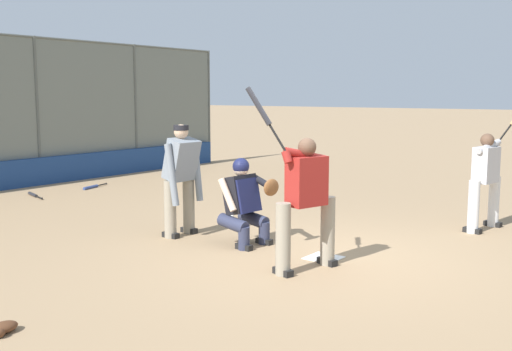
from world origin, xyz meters
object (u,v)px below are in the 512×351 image
Objects in this scene: batter_on_deck at (486,178)px; fielding_glove_on_dirt at (2,328)px; spare_bat_near_backstop at (34,195)px; spare_bat_third_base_side at (92,187)px; umpire_home at (181,176)px; baseball_loose at (232,217)px; batter_at_plate at (306,199)px; catcher_behind_plate at (245,200)px.

batter_on_deck reaches higher than fielding_glove_on_dirt.
spare_bat_third_base_side is at bearing -76.90° from spare_bat_near_backstop.
umpire_home is 23.20× the size of baseball_loose.
spare_bat_near_backstop is at bearing 116.52° from batter_on_deck.
umpire_home is at bearing -159.83° from fielding_glove_on_dirt.
umpire_home is at bearing -171.57° from spare_bat_near_backstop.
baseball_loose is at bearing -155.40° from spare_bat_near_backstop.
batter_at_plate is at bearing 55.73° from spare_bat_third_base_side.
batter_on_deck is at bearing 81.87° from spare_bat_third_base_side.
spare_bat_third_base_side is 2.94× the size of fielding_glove_on_dirt.
batter_at_plate is at bearing 161.76° from fielding_glove_on_dirt.
spare_bat_near_backstop is at bearing -124.46° from fielding_glove_on_dirt.
catcher_behind_plate is at bearing 151.26° from batter_on_deck.
spare_bat_near_backstop is (-1.01, -7.50, -0.87)m from batter_at_plate.
spare_bat_third_base_side is at bearing -98.46° from baseball_loose.
batter_on_deck reaches higher than spare_bat_near_backstop.
catcher_behind_plate is at bearing -176.28° from fielding_glove_on_dirt.
umpire_home is at bearing 51.13° from spare_bat_third_base_side.
spare_bat_near_backstop is (2.62, -8.59, -0.81)m from batter_on_deck.
batter_at_plate is 7.86× the size of fielding_glove_on_dirt.
fielding_glove_on_dirt is at bearing -2.66° from batter_at_plate.
baseball_loose is (-1.25, -1.28, -0.62)m from catcher_behind_plate.
batter_on_deck is 4.25m from baseball_loose.
umpire_home is 0.82× the size of batter_on_deck.
fielding_glove_on_dirt is (7.00, -2.20, -0.79)m from batter_on_deck.
batter_at_plate is 1.79× the size of catcher_behind_plate.
catcher_behind_plate reaches higher than fielding_glove_on_dirt.
spare_bat_third_base_side is (-1.47, 0.07, 0.00)m from spare_bat_near_backstop.
umpire_home reaches higher than baseball_loose.
batter_on_deck is 2.47× the size of spare_bat_near_backstop.
batter_on_deck is (-3.10, 2.45, 0.19)m from catcher_behind_plate.
umpire_home reaches higher than fielding_glove_on_dirt.
umpire_home reaches higher than spare_bat_near_backstop.
umpire_home is 4.84m from batter_on_deck.
spare_bat_third_base_side is at bearing -103.37° from catcher_behind_plate.
spare_bat_near_backstop is (-0.49, -6.14, -0.62)m from catcher_behind_plate.
batter_on_deck is (-3.25, 3.58, -0.08)m from umpire_home.
batter_at_plate is 2.52m from umpire_home.
catcher_behind_plate is at bearing 97.87° from umpire_home.
batter_at_plate reaches higher than baseball_loose.
batter_at_plate reaches higher than catcher_behind_plate.
spare_bat_third_base_side is 11.45× the size of baseball_loose.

